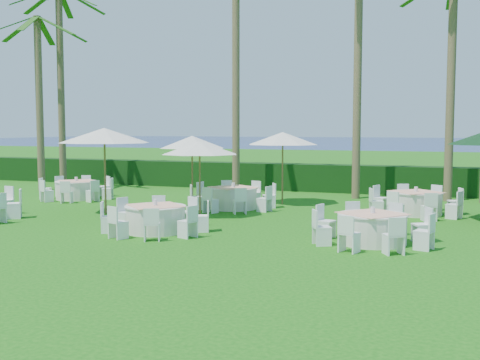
{
  "coord_description": "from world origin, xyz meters",
  "views": [
    {
      "loc": [
        7.94,
        -14.07,
        2.83
      ],
      "look_at": [
        1.76,
        2.23,
        1.3
      ],
      "focal_mm": 45.0,
      "sensor_mm": 36.0,
      "label": 1
    }
  ],
  "objects_px": {
    "banquet_table_c": "(372,228)",
    "umbrella_c": "(192,142)",
    "umbrella_b": "(200,148)",
    "umbrella_d": "(283,138)",
    "umbrella_a": "(104,135)",
    "banquet_table_e": "(233,197)",
    "banquet_table_d": "(76,190)",
    "banquet_table_b": "(155,218)",
    "banquet_table_f": "(416,202)"
  },
  "relations": [
    {
      "from": "banquet_table_c",
      "to": "umbrella_c",
      "type": "relative_size",
      "value": 1.16
    },
    {
      "from": "umbrella_b",
      "to": "umbrella_d",
      "type": "distance_m",
      "value": 4.12
    },
    {
      "from": "umbrella_a",
      "to": "umbrella_d",
      "type": "distance_m",
      "value": 6.48
    },
    {
      "from": "banquet_table_e",
      "to": "banquet_table_d",
      "type": "bearing_deg",
      "value": 176.51
    },
    {
      "from": "banquet_table_e",
      "to": "umbrella_b",
      "type": "distance_m",
      "value": 2.66
    },
    {
      "from": "banquet_table_e",
      "to": "umbrella_a",
      "type": "relative_size",
      "value": 1.01
    },
    {
      "from": "banquet_table_c",
      "to": "umbrella_a",
      "type": "relative_size",
      "value": 0.99
    },
    {
      "from": "banquet_table_b",
      "to": "umbrella_b",
      "type": "xyz_separation_m",
      "value": [
        -0.14,
        3.2,
        1.8
      ]
    },
    {
      "from": "umbrella_a",
      "to": "banquet_table_c",
      "type": "bearing_deg",
      "value": -13.21
    },
    {
      "from": "umbrella_b",
      "to": "banquet_table_b",
      "type": "bearing_deg",
      "value": -87.45
    },
    {
      "from": "banquet_table_c",
      "to": "banquet_table_f",
      "type": "height_order",
      "value": "banquet_table_f"
    },
    {
      "from": "banquet_table_b",
      "to": "umbrella_a",
      "type": "bearing_deg",
      "value": 141.82
    },
    {
      "from": "banquet_table_d",
      "to": "umbrella_c",
      "type": "relative_size",
      "value": 1.12
    },
    {
      "from": "banquet_table_b",
      "to": "umbrella_b",
      "type": "relative_size",
      "value": 1.13
    },
    {
      "from": "banquet_table_f",
      "to": "umbrella_c",
      "type": "bearing_deg",
      "value": -173.89
    },
    {
      "from": "banquet_table_e",
      "to": "banquet_table_b",
      "type": "bearing_deg",
      "value": -92.69
    },
    {
      "from": "banquet_table_d",
      "to": "banquet_table_f",
      "type": "bearing_deg",
      "value": 1.58
    },
    {
      "from": "banquet_table_d",
      "to": "umbrella_c",
      "type": "bearing_deg",
      "value": -4.97
    },
    {
      "from": "banquet_table_f",
      "to": "banquet_table_d",
      "type": "bearing_deg",
      "value": -178.42
    },
    {
      "from": "banquet_table_c",
      "to": "banquet_table_d",
      "type": "distance_m",
      "value": 13.32
    },
    {
      "from": "banquet_table_e",
      "to": "banquet_table_c",
      "type": "bearing_deg",
      "value": -40.49
    },
    {
      "from": "banquet_table_e",
      "to": "banquet_table_f",
      "type": "xyz_separation_m",
      "value": [
        6.07,
        0.77,
        -0.0
      ]
    },
    {
      "from": "banquet_table_b",
      "to": "banquet_table_e",
      "type": "bearing_deg",
      "value": 87.31
    },
    {
      "from": "umbrella_a",
      "to": "umbrella_d",
      "type": "height_order",
      "value": "umbrella_a"
    },
    {
      "from": "banquet_table_b",
      "to": "banquet_table_c",
      "type": "xyz_separation_m",
      "value": [
        5.73,
        0.46,
        0.01
      ]
    },
    {
      "from": "banquet_table_f",
      "to": "umbrella_c",
      "type": "height_order",
      "value": "umbrella_c"
    },
    {
      "from": "banquet_table_b",
      "to": "umbrella_a",
      "type": "relative_size",
      "value": 0.96
    },
    {
      "from": "banquet_table_e",
      "to": "umbrella_c",
      "type": "distance_m",
      "value": 2.46
    },
    {
      "from": "banquet_table_d",
      "to": "umbrella_a",
      "type": "bearing_deg",
      "value": -42.04
    },
    {
      "from": "banquet_table_b",
      "to": "banquet_table_c",
      "type": "distance_m",
      "value": 5.75
    },
    {
      "from": "banquet_table_e",
      "to": "banquet_table_f",
      "type": "bearing_deg",
      "value": 7.25
    },
    {
      "from": "banquet_table_d",
      "to": "umbrella_d",
      "type": "relative_size",
      "value": 1.06
    },
    {
      "from": "banquet_table_b",
      "to": "banquet_table_e",
      "type": "distance_m",
      "value": 5.15
    },
    {
      "from": "banquet_table_c",
      "to": "banquet_table_f",
      "type": "xyz_separation_m",
      "value": [
        0.59,
        5.46,
        0.0
      ]
    },
    {
      "from": "banquet_table_d",
      "to": "umbrella_d",
      "type": "xyz_separation_m",
      "value": [
        8.05,
        1.42,
        2.04
      ]
    },
    {
      "from": "banquet_table_d",
      "to": "umbrella_c",
      "type": "distance_m",
      "value": 5.63
    },
    {
      "from": "banquet_table_c",
      "to": "umbrella_d",
      "type": "xyz_separation_m",
      "value": [
        -4.25,
        6.52,
        2.03
      ]
    },
    {
      "from": "umbrella_a",
      "to": "banquet_table_f",
      "type": "bearing_deg",
      "value": 19.26
    },
    {
      "from": "umbrella_a",
      "to": "umbrella_c",
      "type": "bearing_deg",
      "value": 52.28
    },
    {
      "from": "banquet_table_b",
      "to": "umbrella_d",
      "type": "xyz_separation_m",
      "value": [
        1.48,
        6.98,
        2.04
      ]
    },
    {
      "from": "umbrella_d",
      "to": "banquet_table_b",
      "type": "bearing_deg",
      "value": -101.94
    },
    {
      "from": "banquet_table_d",
      "to": "umbrella_d",
      "type": "bearing_deg",
      "value": 10.03
    },
    {
      "from": "banquet_table_b",
      "to": "banquet_table_c",
      "type": "bearing_deg",
      "value": 4.54
    },
    {
      "from": "banquet_table_e",
      "to": "umbrella_c",
      "type": "relative_size",
      "value": 1.18
    },
    {
      "from": "banquet_table_b",
      "to": "umbrella_b",
      "type": "height_order",
      "value": "umbrella_b"
    },
    {
      "from": "banquet_table_d",
      "to": "umbrella_b",
      "type": "height_order",
      "value": "umbrella_b"
    },
    {
      "from": "banquet_table_c",
      "to": "banquet_table_f",
      "type": "distance_m",
      "value": 5.49
    },
    {
      "from": "umbrella_c",
      "to": "umbrella_b",
      "type": "bearing_deg",
      "value": -58.52
    },
    {
      "from": "banquet_table_c",
      "to": "banquet_table_f",
      "type": "bearing_deg",
      "value": 83.86
    },
    {
      "from": "banquet_table_c",
      "to": "umbrella_b",
      "type": "xyz_separation_m",
      "value": [
        -5.87,
        2.74,
        1.79
      ]
    }
  ]
}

